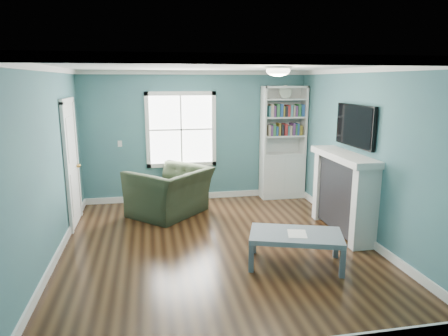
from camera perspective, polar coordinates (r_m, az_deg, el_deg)
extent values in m
plane|color=black|center=(6.04, -0.96, -11.08)|extent=(5.00, 5.00, 0.00)
plane|color=#3D6672|center=(8.09, -4.00, 4.50)|extent=(4.50, 0.00, 4.50)
plane|color=#3D6672|center=(3.30, 6.39, -7.26)|extent=(4.50, 0.00, 4.50)
plane|color=#3D6672|center=(5.73, -23.79, 0.20)|extent=(0.00, 5.00, 5.00)
plane|color=#3D6672|center=(6.42, 19.22, 1.77)|extent=(0.00, 5.00, 5.00)
plane|color=white|center=(5.55, -1.06, 14.40)|extent=(5.00, 5.00, 0.00)
cube|color=white|center=(8.34, -3.86, -3.99)|extent=(4.50, 0.03, 0.12)
cube|color=white|center=(6.09, -22.62, -11.28)|extent=(0.03, 5.00, 0.12)
cube|color=white|center=(6.73, 18.36, -8.66)|extent=(0.03, 5.00, 0.12)
cube|color=white|center=(8.00, -4.12, 13.46)|extent=(4.50, 0.04, 0.08)
cube|color=white|center=(3.13, 6.85, 15.17)|extent=(4.50, 0.04, 0.08)
cube|color=white|center=(5.62, -24.73, 12.87)|extent=(0.04, 5.00, 0.08)
cube|color=white|center=(6.31, 19.89, 13.08)|extent=(0.04, 5.00, 0.08)
cube|color=white|center=(8.04, -6.15, 5.48)|extent=(1.24, 0.01, 1.34)
cube|color=white|center=(8.00, -10.88, 5.30)|extent=(0.08, 0.06, 1.50)
cube|color=white|center=(8.10, -1.46, 5.60)|extent=(0.08, 0.06, 1.50)
cube|color=white|center=(8.14, -6.03, 0.50)|extent=(1.40, 0.06, 0.08)
cube|color=white|center=(7.97, -6.26, 10.54)|extent=(1.40, 0.06, 0.08)
cube|color=white|center=(8.02, -6.14, 5.47)|extent=(1.24, 0.03, 0.03)
cube|color=white|center=(8.02, -6.14, 5.47)|extent=(0.03, 0.03, 1.34)
cube|color=silver|center=(8.44, 8.27, -1.14)|extent=(0.90, 0.35, 0.90)
cube|color=silver|center=(8.12, 5.63, 6.63)|extent=(0.04, 0.35, 1.40)
cube|color=silver|center=(8.40, 11.31, 6.64)|extent=(0.04, 0.35, 1.40)
cube|color=silver|center=(8.41, 8.15, 6.76)|extent=(0.90, 0.02, 1.40)
cube|color=silver|center=(8.22, 8.67, 11.37)|extent=(0.90, 0.35, 0.04)
cube|color=silver|center=(8.35, 8.37, 2.00)|extent=(0.84, 0.33, 0.03)
cube|color=silver|center=(8.29, 8.45, 4.58)|extent=(0.84, 0.33, 0.03)
cube|color=silver|center=(8.25, 8.53, 7.20)|extent=(0.84, 0.33, 0.03)
cube|color=silver|center=(8.22, 8.61, 9.69)|extent=(0.84, 0.33, 0.03)
cube|color=tan|center=(8.25, 8.52, 5.42)|extent=(0.70, 0.25, 0.22)
cube|color=#593366|center=(8.22, 8.61, 8.05)|extent=(0.70, 0.25, 0.22)
cylinder|color=beige|center=(8.17, 8.76, 10.69)|extent=(0.26, 0.06, 0.26)
cube|color=black|center=(6.67, 16.75, -3.87)|extent=(0.30, 1.20, 1.10)
cube|color=black|center=(6.71, 16.49, -5.52)|extent=(0.22, 0.65, 0.70)
cube|color=silver|center=(6.10, 19.46, -5.57)|extent=(0.36, 0.16, 1.20)
cube|color=silver|center=(7.24, 14.20, -2.45)|extent=(0.36, 0.16, 1.20)
cube|color=silver|center=(6.50, 16.79, 1.62)|extent=(0.44, 1.58, 0.10)
cube|color=black|center=(6.51, 18.23, 5.77)|extent=(0.06, 1.10, 0.65)
cube|color=silver|center=(7.12, -20.95, 0.37)|extent=(0.04, 0.80, 2.05)
cube|color=white|center=(6.68, -21.53, -0.41)|extent=(0.05, 0.08, 2.13)
cube|color=white|center=(7.55, -20.30, 1.07)|extent=(0.05, 0.08, 2.13)
cube|color=white|center=(6.99, -21.55, 8.95)|extent=(0.05, 0.98, 0.08)
sphere|color=#BF8C3F|center=(7.41, -20.06, 0.30)|extent=(0.07, 0.07, 0.07)
ellipsoid|color=white|center=(5.86, 7.73, 13.60)|extent=(0.34, 0.34, 0.15)
cylinder|color=white|center=(5.86, 7.75, 14.04)|extent=(0.38, 0.38, 0.03)
cube|color=white|center=(8.06, -14.65, 3.37)|extent=(0.08, 0.01, 0.12)
imported|color=black|center=(7.30, -7.76, -2.28)|extent=(1.52, 1.53, 1.14)
cube|color=#515861|center=(5.24, 3.91, -12.71)|extent=(0.08, 0.08, 0.37)
cube|color=#515861|center=(5.30, 16.57, -12.94)|extent=(0.08, 0.08, 0.37)
cube|color=#515861|center=(5.78, 4.33, -10.25)|extent=(0.08, 0.08, 0.37)
cube|color=#515861|center=(5.83, 15.72, -10.49)|extent=(0.08, 0.08, 0.37)
cube|color=slate|center=(5.42, 10.24, -9.49)|extent=(1.35, 1.00, 0.07)
cube|color=white|center=(5.39, 10.41, -9.22)|extent=(0.31, 0.36, 0.00)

